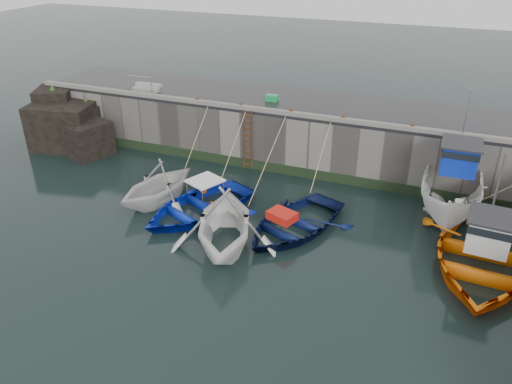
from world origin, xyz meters
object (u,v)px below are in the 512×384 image
at_px(boat_near_blacktrim, 225,245).
at_px(fish_crate, 272,98).
at_px(ladder, 248,140).
at_px(bollard_b, 241,106).
at_px(boat_near_blue, 198,213).
at_px(bollard_d, 343,118).
at_px(boat_far_white, 452,190).
at_px(boat_near_navy, 293,229).
at_px(bollard_a, 197,100).
at_px(boat_far_orange, 483,254).
at_px(boat_near_white, 159,201).
at_px(bollard_e, 412,127).
at_px(bollard_c, 291,112).

relative_size(boat_near_blacktrim, fish_crate, 8.32).
bearing_deg(ladder, bollard_b, 146.14).
relative_size(boat_near_blue, boat_near_blacktrim, 1.07).
bearing_deg(bollard_d, fish_crate, 157.36).
xyz_separation_m(boat_far_white, bollard_d, (-5.36, 1.36, 2.18)).
height_order(boat_near_blacktrim, boat_near_navy, boat_near_blacktrim).
distance_m(bollard_a, bollard_d, 7.80).
bearing_deg(boat_far_orange, boat_near_blacktrim, -162.12).
distance_m(boat_far_white, boat_far_orange, 4.03).
relative_size(boat_near_white, bollard_e, 15.69).
xyz_separation_m(boat_near_blacktrim, boat_far_white, (8.24, 6.08, 1.12)).
height_order(boat_near_blue, bollard_d, bollard_d).
distance_m(ladder, bollard_e, 8.19).
bearing_deg(boat_near_white, boat_far_white, 31.56).
distance_m(bollard_b, bollard_d, 5.30).
bearing_deg(bollard_c, boat_near_navy, -70.04).
height_order(ladder, fish_crate, fish_crate).
height_order(boat_near_blue, bollard_a, bollard_a).
relative_size(boat_near_blacktrim, boat_far_white, 0.76).
height_order(boat_near_navy, boat_far_white, boat_far_white).
bearing_deg(boat_near_blacktrim, bollard_c, 67.33).
xyz_separation_m(fish_crate, bollard_a, (-3.55, -1.77, -0.02)).
relative_size(ladder, boat_near_blue, 0.57).
distance_m(boat_near_blacktrim, bollard_b, 8.50).
distance_m(ladder, boat_far_white, 10.22).
relative_size(boat_near_navy, bollard_d, 19.46).
distance_m(boat_near_blue, boat_near_navy, 4.43).
relative_size(boat_near_blue, bollard_a, 19.95).
height_order(bollard_a, bollard_d, same).
distance_m(boat_near_white, bollard_a, 6.20).
relative_size(ladder, bollard_d, 11.43).
distance_m(boat_near_blacktrim, bollard_e, 10.17).
bearing_deg(boat_near_blue, boat_far_orange, 26.11).
xyz_separation_m(boat_far_white, fish_crate, (-9.61, 3.14, 2.21)).
relative_size(boat_far_white, bollard_d, 24.62).
bearing_deg(boat_near_blue, bollard_e, 57.77).
height_order(boat_near_navy, bollard_a, bollard_a).
bearing_deg(ladder, bollard_e, 2.40).
xyz_separation_m(boat_near_navy, bollard_b, (-4.62, 5.28, 3.30)).
bearing_deg(boat_near_blacktrim, ladder, 84.59).
xyz_separation_m(ladder, bollard_c, (2.20, 0.34, 1.71)).
bearing_deg(boat_far_orange, bollard_d, 146.83).
xyz_separation_m(fish_crate, bollard_c, (1.65, -1.77, -0.02)).
xyz_separation_m(boat_near_navy, boat_far_orange, (7.38, 0.16, 0.49)).
height_order(boat_near_white, fish_crate, fish_crate).
relative_size(boat_far_orange, fish_crate, 12.33).
height_order(ladder, boat_near_navy, ladder).
height_order(bollard_b, bollard_c, same).
distance_m(boat_near_blacktrim, bollard_a, 9.51).
bearing_deg(bollard_e, bollard_c, 180.00).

